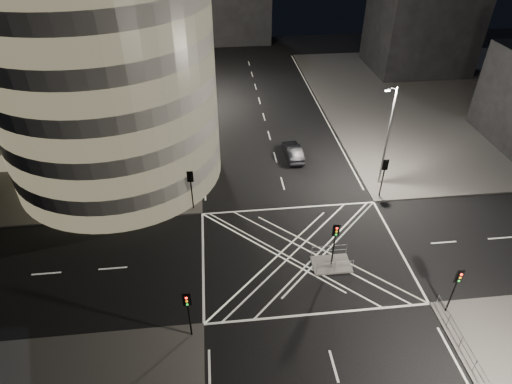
{
  "coord_description": "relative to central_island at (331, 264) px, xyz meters",
  "views": [
    {
      "loc": [
        -6.46,
        -24.48,
        24.39
      ],
      "look_at": [
        -3.25,
        4.74,
        3.0
      ],
      "focal_mm": 30.0,
      "sensor_mm": 36.0,
      "label": 1
    }
  ],
  "objects": [
    {
      "name": "ground",
      "position": [
        -2.0,
        1.5,
        -0.07
      ],
      "size": [
        120.0,
        120.0,
        0.0
      ],
      "primitive_type": "plane",
      "color": "black",
      "rests_on": "ground"
    },
    {
      "name": "sidewalk_far_left",
      "position": [
        -31.0,
        28.5,
        0.0
      ],
      "size": [
        42.0,
        42.0,
        0.15
      ],
      "primitive_type": "cube",
      "color": "#565451",
      "rests_on": "ground"
    },
    {
      "name": "sidewalk_far_right",
      "position": [
        27.0,
        28.5,
        0.0
      ],
      "size": [
        42.0,
        42.0,
        0.15
      ],
      "primitive_type": "cube",
      "color": "#565451",
      "rests_on": "ground"
    },
    {
      "name": "central_island",
      "position": [
        0.0,
        0.0,
        0.0
      ],
      "size": [
        3.0,
        2.0,
        0.15
      ],
      "primitive_type": "cube",
      "color": "slate",
      "rests_on": "ground"
    },
    {
      "name": "office_tower_curved",
      "position": [
        -22.74,
        20.24,
        12.58
      ],
      "size": [
        30.0,
        29.0,
        27.2
      ],
      "color": "gray",
      "rests_on": "sidewalk_far_left"
    },
    {
      "name": "building_right_far",
      "position": [
        24.0,
        41.5,
        7.58
      ],
      "size": [
        14.0,
        12.0,
        15.0
      ],
      "primitive_type": "cube",
      "color": "black",
      "rests_on": "sidewalk_far_right"
    },
    {
      "name": "tree_a",
      "position": [
        -12.5,
        10.5,
        4.4
      ],
      "size": [
        4.27,
        4.27,
        6.79
      ],
      "color": "black",
      "rests_on": "sidewalk_far_left"
    },
    {
      "name": "tree_b",
      "position": [
        -12.5,
        16.5,
        5.06
      ],
      "size": [
        4.04,
        4.04,
        7.33
      ],
      "color": "black",
      "rests_on": "sidewalk_far_left"
    },
    {
      "name": "tree_c",
      "position": [
        -12.5,
        22.5,
        4.44
      ],
      "size": [
        3.91,
        3.91,
        6.63
      ],
      "color": "black",
      "rests_on": "sidewalk_far_left"
    },
    {
      "name": "tree_d",
      "position": [
        -12.5,
        28.5,
        4.95
      ],
      "size": [
        4.48,
        4.48,
        7.46
      ],
      "color": "black",
      "rests_on": "sidewalk_far_left"
    },
    {
      "name": "tree_e",
      "position": [
        -12.5,
        34.5,
        4.13
      ],
      "size": [
        3.6,
        3.6,
        6.14
      ],
      "color": "black",
      "rests_on": "sidewalk_far_left"
    },
    {
      "name": "traffic_signal_fl",
      "position": [
        -10.8,
        8.3,
        2.84
      ],
      "size": [
        0.55,
        0.22,
        4.0
      ],
      "color": "black",
      "rests_on": "sidewalk_far_left"
    },
    {
      "name": "traffic_signal_nl",
      "position": [
        -10.8,
        -5.3,
        2.84
      ],
      "size": [
        0.55,
        0.22,
        4.0
      ],
      "color": "black",
      "rests_on": "sidewalk_near_left"
    },
    {
      "name": "traffic_signal_fr",
      "position": [
        6.8,
        8.3,
        2.84
      ],
      "size": [
        0.55,
        0.22,
        4.0
      ],
      "color": "black",
      "rests_on": "sidewalk_far_right"
    },
    {
      "name": "traffic_signal_nr",
      "position": [
        6.8,
        -5.3,
        2.84
      ],
      "size": [
        0.55,
        0.22,
        4.0
      ],
      "color": "black",
      "rests_on": "sidewalk_near_right"
    },
    {
      "name": "traffic_signal_island",
      "position": [
        0.0,
        0.0,
        2.84
      ],
      "size": [
        0.55,
        0.22,
        4.0
      ],
      "color": "black",
      "rests_on": "central_island"
    },
    {
      "name": "street_lamp_left_near",
      "position": [
        -11.44,
        13.5,
        5.47
      ],
      "size": [
        1.25,
        0.25,
        10.0
      ],
      "color": "slate",
      "rests_on": "sidewalk_far_left"
    },
    {
      "name": "street_lamp_left_far",
      "position": [
        -11.44,
        31.5,
        5.47
      ],
      "size": [
        1.25,
        0.25,
        10.0
      ],
      "color": "slate",
      "rests_on": "sidewalk_far_left"
    },
    {
      "name": "street_lamp_right_far",
      "position": [
        7.44,
        10.5,
        5.47
      ],
      "size": [
        1.25,
        0.25,
        10.0
      ],
      "color": "slate",
      "rests_on": "sidewalk_far_right"
    },
    {
      "name": "railing_near_right",
      "position": [
        6.3,
        -10.65,
        0.62
      ],
      "size": [
        0.06,
        11.7,
        1.1
      ],
      "primitive_type": "cube",
      "color": "slate",
      "rests_on": "sidewalk_near_right"
    },
    {
      "name": "railing_island_south",
      "position": [
        0.0,
        -0.9,
        0.62
      ],
      "size": [
        2.8,
        0.06,
        1.1
      ],
      "primitive_type": "cube",
      "color": "slate",
      "rests_on": "central_island"
    },
    {
      "name": "railing_island_north",
      "position": [
        0.0,
        0.9,
        0.62
      ],
      "size": [
        2.8,
        0.06,
        1.1
      ],
      "primitive_type": "cube",
      "color": "slate",
      "rests_on": "central_island"
    },
    {
      "name": "sedan",
      "position": [
        -0.15,
        16.23,
        0.69
      ],
      "size": [
        1.82,
        4.73,
        1.54
      ],
      "primitive_type": "imported",
      "rotation": [
        0.0,
        0.0,
        3.18
      ],
      "color": "black",
      "rests_on": "ground"
    }
  ]
}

